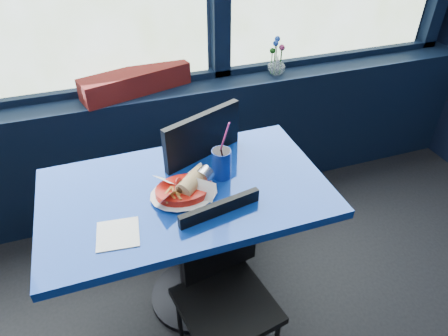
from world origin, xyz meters
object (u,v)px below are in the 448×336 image
at_px(food_basket, 185,189).
at_px(ketchup_bottle, 175,152).
at_px(planter_box, 136,81).
at_px(near_table, 188,220).
at_px(flower_vase, 277,63).
at_px(chair_near_front, 224,280).
at_px(soda_cup, 221,163).
at_px(chair_near_back, 207,172).

distance_m(food_basket, ketchup_bottle, 0.21).
bearing_deg(ketchup_bottle, planter_box, 94.12).
distance_m(near_table, food_basket, 0.22).
bearing_deg(flower_vase, planter_box, 177.42).
distance_m(planter_box, ketchup_bottle, 0.73).
xyz_separation_m(chair_near_front, planter_box, (-0.13, 1.18, 0.40)).
xyz_separation_m(near_table, flower_vase, (0.81, 0.85, 0.30)).
bearing_deg(soda_cup, near_table, -168.69).
relative_size(planter_box, soda_cup, 2.21).
relative_size(food_basket, ketchup_bottle, 1.51).
distance_m(flower_vase, ketchup_bottle, 1.06).
relative_size(chair_near_back, planter_box, 1.55).
distance_m(chair_near_back, soda_cup, 0.39).
relative_size(chair_near_back, flower_vase, 4.17).
height_order(planter_box, food_basket, planter_box).
xyz_separation_m(near_table, planter_box, (-0.05, 0.89, 0.29)).
bearing_deg(soda_cup, chair_near_front, -107.19).
bearing_deg(soda_cup, food_basket, -158.55).
xyz_separation_m(ketchup_bottle, soda_cup, (0.17, -0.13, -0.01)).
relative_size(near_table, ketchup_bottle, 6.19).
bearing_deg(planter_box, soda_cup, -90.89).
distance_m(near_table, soda_cup, 0.31).
height_order(flower_vase, soda_cup, soda_cup).
height_order(food_basket, ketchup_bottle, ketchup_bottle).
bearing_deg(chair_near_front, ketchup_bottle, 88.99).
xyz_separation_m(food_basket, ketchup_bottle, (0.01, 0.20, 0.05)).
xyz_separation_m(chair_near_front, soda_cup, (0.10, 0.32, 0.36)).
bearing_deg(soda_cup, chair_near_back, 86.65).
bearing_deg(soda_cup, planter_box, 104.83).
height_order(chair_near_front, planter_box, planter_box).
bearing_deg(ketchup_bottle, near_table, -89.74).
distance_m(chair_near_front, chair_near_back, 0.63).
height_order(chair_near_back, flower_vase, flower_vase).
bearing_deg(food_basket, near_table, 58.16).
xyz_separation_m(chair_near_back, flower_vase, (0.62, 0.53, 0.31)).
bearing_deg(food_basket, ketchup_bottle, 70.49).
relative_size(chair_near_front, soda_cup, 2.83).
bearing_deg(planter_box, flower_vase, -18.30).
bearing_deg(ketchup_bottle, flower_vase, 40.14).
bearing_deg(chair_near_front, chair_near_back, 68.98).
relative_size(near_table, flower_vase, 5.15).
bearing_deg(food_basket, planter_box, 75.77).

